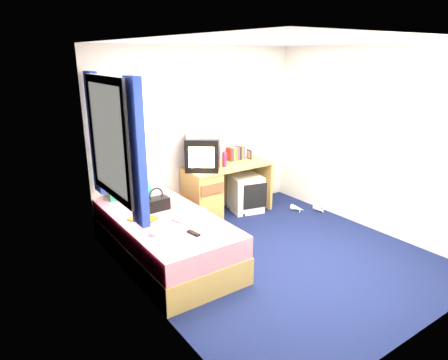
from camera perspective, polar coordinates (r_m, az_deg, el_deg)
ground at (r=4.83m, az=7.56°, el=-10.78°), size 3.40×3.40×0.00m
room_shell at (r=4.34m, az=8.33°, el=6.36°), size 3.40×3.40×3.40m
bed at (r=4.66m, az=-8.43°, el=-8.21°), size 1.01×2.00×0.54m
pillow at (r=5.27m, az=-13.36°, el=-1.55°), size 0.58×0.44×0.11m
desk at (r=5.72m, az=-1.78°, el=-1.56°), size 1.30×0.55×0.75m
storage_cube at (r=6.02m, az=3.11°, el=-1.91°), size 0.53×0.53×0.55m
crt_tv at (r=5.49m, az=-3.05°, el=3.78°), size 0.61×0.61×0.45m
vcr at (r=5.44m, az=-3.09°, el=6.51°), size 0.53×0.49×0.08m
book_row at (r=6.03m, az=1.67°, el=3.83°), size 0.27×0.13×0.20m
picture_frame at (r=6.10m, az=3.62°, el=3.69°), size 0.03×0.12×0.14m
pink_water_bottle at (r=5.64m, az=0.06°, el=2.88°), size 0.06×0.06×0.20m
aerosol_can at (r=5.69m, az=-0.75°, el=2.91°), size 0.05×0.05×0.18m
handbag at (r=4.72m, az=-9.63°, el=-3.32°), size 0.29×0.17×0.27m
towel at (r=4.44m, az=-4.97°, el=-4.91°), size 0.36×0.33×0.10m
magazine at (r=4.50m, az=-11.51°, el=-5.45°), size 0.32×0.35×0.01m
water_bottle at (r=4.15m, az=-9.44°, el=-6.94°), size 0.21×0.16×0.07m
colour_swatch_fan at (r=4.22m, az=-4.70°, el=-6.76°), size 0.23×0.12×0.01m
remote_control at (r=4.08m, az=-4.38°, el=-7.58°), size 0.08×0.17×0.02m
window_assembly at (r=4.31m, az=-15.67°, el=5.36°), size 0.11×1.42×1.40m
white_heels at (r=6.18m, az=11.99°, el=-4.07°), size 0.38×0.45×0.09m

